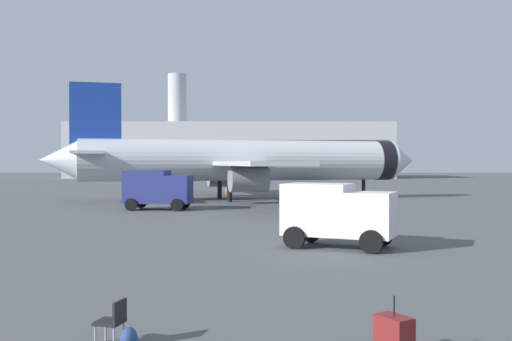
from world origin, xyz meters
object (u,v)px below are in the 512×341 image
at_px(cargo_van, 339,212).
at_px(traveller_backpack, 132,341).
at_px(safety_cone_near, 356,206).
at_px(safety_cone_mid, 229,190).
at_px(airplane_at_gate, 245,161).
at_px(gate_chair, 116,319).
at_px(rolling_suitcase, 396,336).
at_px(service_truck, 159,188).

bearing_deg(cargo_van, traveller_backpack, -113.28).
bearing_deg(safety_cone_near, safety_cone_mid, 113.07).
height_order(airplane_at_gate, cargo_van, airplane_at_gate).
bearing_deg(cargo_van, safety_cone_near, 78.23).
bearing_deg(gate_chair, rolling_suitcase, -7.56).
height_order(cargo_van, safety_cone_near, cargo_van).
xyz_separation_m(airplane_at_gate, service_truck, (-6.06, -11.40, -2.05)).
bearing_deg(traveller_backpack, gate_chair, 131.56).
xyz_separation_m(service_truck, rolling_suitcase, (9.71, -32.05, -1.22)).
relative_size(traveller_backpack, gate_chair, 0.56).
distance_m(safety_cone_near, safety_cone_mid, 26.29).
xyz_separation_m(rolling_suitcase, gate_chair, (-5.12, 0.68, 0.11)).
bearing_deg(safety_cone_near, rolling_suitcase, -98.37).
bearing_deg(gate_chair, service_truck, 98.33).
relative_size(cargo_van, safety_cone_mid, 6.02).
distance_m(cargo_van, gate_chair, 13.90).
xyz_separation_m(airplane_at_gate, cargo_van, (4.53, -30.26, -2.21)).
height_order(service_truck, safety_cone_mid, service_truck).
distance_m(service_truck, safety_cone_mid, 23.20).
height_order(service_truck, safety_cone_near, service_truck).
bearing_deg(rolling_suitcase, cargo_van, 86.23).
relative_size(airplane_at_gate, service_truck, 7.08).
height_order(safety_cone_near, safety_cone_mid, safety_cone_mid).
bearing_deg(service_truck, traveller_backpack, -81.07).
bearing_deg(service_truck, safety_cone_near, -5.42).
distance_m(safety_cone_mid, traveller_backpack, 54.68).
distance_m(cargo_van, traveller_backpack, 14.17).
xyz_separation_m(rolling_suitcase, traveller_backpack, (-4.71, 0.21, -0.16)).
height_order(service_truck, gate_chair, service_truck).
bearing_deg(airplane_at_gate, rolling_suitcase, -85.19).
distance_m(safety_cone_mid, rolling_suitcase, 55.19).
bearing_deg(safety_cone_mid, cargo_van, -80.93).
height_order(rolling_suitcase, gate_chair, rolling_suitcase).
distance_m(safety_cone_near, gate_chair, 31.53).
height_order(safety_cone_near, traveller_backpack, safety_cone_near).
bearing_deg(safety_cone_mid, gate_chair, -89.30).
xyz_separation_m(cargo_van, gate_chair, (-5.99, -12.50, -0.95)).
relative_size(service_truck, traveller_backpack, 10.41).
xyz_separation_m(safety_cone_near, rolling_suitcase, (-4.52, -30.70, 0.01)).
bearing_deg(safety_cone_near, service_truck, 174.58).
bearing_deg(rolling_suitcase, service_truck, 106.86).
bearing_deg(airplane_at_gate, cargo_van, -81.49).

